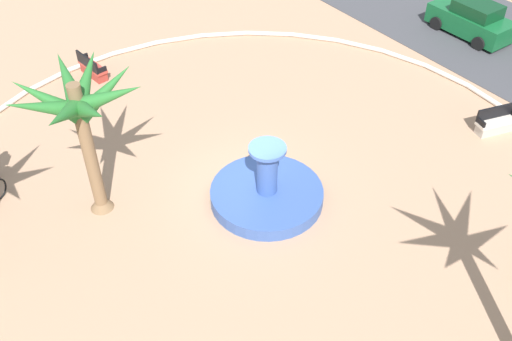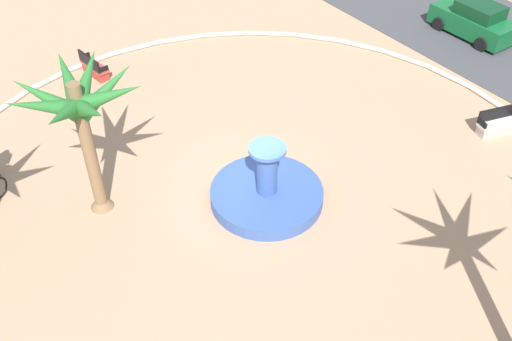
{
  "view_description": "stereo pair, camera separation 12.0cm",
  "coord_description": "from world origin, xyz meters",
  "px_view_note": "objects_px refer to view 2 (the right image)",
  "views": [
    {
      "loc": [
        11.59,
        -8.01,
        13.02
      ],
      "look_at": [
        0.2,
        0.04,
        1.0
      ],
      "focal_mm": 40.32,
      "sensor_mm": 36.0,
      "label": 1
    },
    {
      "loc": [
        11.65,
        -7.91,
        13.02
      ],
      "look_at": [
        0.2,
        0.04,
        1.0
      ],
      "focal_mm": 40.32,
      "sensor_mm": 36.0,
      "label": 2
    }
  ],
  "objects_px": {
    "parked_car_leftmost": "(474,20)",
    "palm_tree_near_fountain": "(80,108)",
    "fountain": "(267,193)",
    "bench_west": "(497,125)",
    "bench_east": "(94,68)"
  },
  "relations": [
    {
      "from": "palm_tree_near_fountain",
      "to": "parked_car_leftmost",
      "type": "xyz_separation_m",
      "value": [
        -0.9,
        19.13,
        -3.04
      ]
    },
    {
      "from": "fountain",
      "to": "bench_west",
      "type": "height_order",
      "value": "fountain"
    },
    {
      "from": "parked_car_leftmost",
      "to": "palm_tree_near_fountain",
      "type": "bearing_deg",
      "value": -87.3
    },
    {
      "from": "palm_tree_near_fountain",
      "to": "parked_car_leftmost",
      "type": "height_order",
      "value": "palm_tree_near_fountain"
    },
    {
      "from": "bench_west",
      "to": "bench_east",
      "type": "bearing_deg",
      "value": -139.16
    },
    {
      "from": "fountain",
      "to": "bench_east",
      "type": "relative_size",
      "value": 2.22
    },
    {
      "from": "palm_tree_near_fountain",
      "to": "bench_west",
      "type": "bearing_deg",
      "value": 71.1
    },
    {
      "from": "bench_east",
      "to": "palm_tree_near_fountain",
      "type": "bearing_deg",
      "value": -21.21
    },
    {
      "from": "fountain",
      "to": "bench_west",
      "type": "xyz_separation_m",
      "value": [
        1.89,
        9.21,
        0.03
      ]
    },
    {
      "from": "palm_tree_near_fountain",
      "to": "bench_west",
      "type": "height_order",
      "value": "palm_tree_near_fountain"
    },
    {
      "from": "fountain",
      "to": "palm_tree_near_fountain",
      "type": "xyz_separation_m",
      "value": [
        -2.8,
        -4.51,
        3.51
      ]
    },
    {
      "from": "palm_tree_near_fountain",
      "to": "bench_east",
      "type": "xyz_separation_m",
      "value": [
        -7.71,
        2.99,
        -3.47
      ]
    },
    {
      "from": "palm_tree_near_fountain",
      "to": "parked_car_leftmost",
      "type": "bearing_deg",
      "value": 92.7
    },
    {
      "from": "bench_east",
      "to": "fountain",
      "type": "bearing_deg",
      "value": 8.22
    },
    {
      "from": "fountain",
      "to": "bench_west",
      "type": "distance_m",
      "value": 9.4
    }
  ]
}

